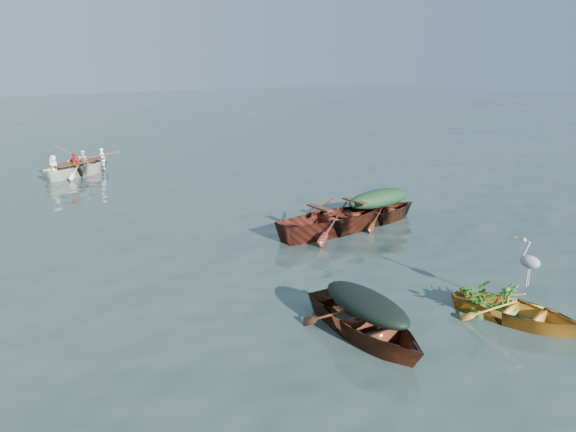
% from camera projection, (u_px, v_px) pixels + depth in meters
% --- Properties ---
extents(ground, '(140.00, 140.00, 0.00)m').
position_uv_depth(ground, '(376.00, 250.00, 13.83)').
color(ground, '#2F413D').
rests_on(ground, ground).
extents(yellow_dinghy, '(1.76, 3.06, 0.76)m').
position_uv_depth(yellow_dinghy, '(516.00, 322.00, 10.05)').
color(yellow_dinghy, '#BB7124').
rests_on(yellow_dinghy, ground).
extents(dark_covered_boat, '(1.80, 3.78, 0.90)m').
position_uv_depth(dark_covered_boat, '(365.00, 337.00, 9.49)').
color(dark_covered_boat, '#562514').
rests_on(dark_covered_boat, ground).
extents(green_tarp_boat, '(4.17, 1.31, 0.96)m').
position_uv_depth(green_tarp_boat, '(378.00, 222.00, 16.19)').
color(green_tarp_boat, '#491E11').
rests_on(green_tarp_boat, ground).
extents(open_wooden_boat, '(5.19, 1.81, 1.25)m').
position_uv_depth(open_wooden_boat, '(337.00, 232.00, 15.25)').
color(open_wooden_boat, '#572215').
rests_on(open_wooden_boat, ground).
extents(rowed_boat, '(4.57, 2.98, 1.06)m').
position_uv_depth(rowed_boat, '(80.00, 175.00, 22.73)').
color(rowed_boat, white).
rests_on(rowed_boat, ground).
extents(dark_tarp_cover, '(0.99, 2.08, 0.40)m').
position_uv_depth(dark_tarp_cover, '(366.00, 302.00, 9.32)').
color(dark_tarp_cover, black).
rests_on(dark_tarp_cover, dark_covered_boat).
extents(green_tarp_cover, '(2.29, 0.72, 0.52)m').
position_uv_depth(green_tarp_cover, '(379.00, 197.00, 15.99)').
color(green_tarp_cover, '#163619').
rests_on(green_tarp_cover, green_tarp_boat).
extents(thwart_benches, '(2.60, 1.07, 0.04)m').
position_uv_depth(thwart_benches, '(338.00, 209.00, 15.08)').
color(thwart_benches, '#431E0F').
rests_on(thwart_benches, open_wooden_boat).
extents(heron, '(0.35, 0.45, 0.92)m').
position_uv_depth(heron, '(529.00, 269.00, 10.25)').
color(heron, '#94979C').
rests_on(heron, yellow_dinghy).
extents(dinghy_weeds, '(0.86, 1.02, 0.60)m').
position_uv_depth(dinghy_weeds, '(490.00, 278.00, 10.23)').
color(dinghy_weeds, '#2B6019').
rests_on(dinghy_weeds, yellow_dinghy).
extents(rowers, '(3.31, 2.33, 0.76)m').
position_uv_depth(rowers, '(78.00, 153.00, 22.48)').
color(rowers, white).
rests_on(rowers, rowed_boat).
extents(oars, '(1.59, 2.62, 0.06)m').
position_uv_depth(oars, '(79.00, 162.00, 22.58)').
color(oars, brown).
rests_on(oars, rowed_boat).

